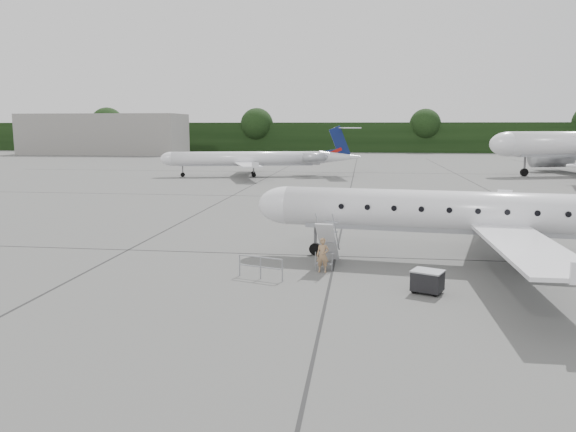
# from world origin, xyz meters

# --- Properties ---
(ground) EXTENTS (320.00, 320.00, 0.00)m
(ground) POSITION_xyz_m (0.00, 0.00, 0.00)
(ground) COLOR #585856
(ground) RESTS_ON ground
(treeline) EXTENTS (260.00, 4.00, 8.00)m
(treeline) POSITION_xyz_m (0.00, 130.00, 4.00)
(treeline) COLOR black
(treeline) RESTS_ON ground
(terminal_building) EXTENTS (40.00, 14.00, 10.00)m
(terminal_building) POSITION_xyz_m (-70.00, 110.00, 5.00)
(terminal_building) COLOR gray
(terminal_building) RESTS_ON ground
(main_regional_jet) EXTENTS (30.72, 23.75, 7.30)m
(main_regional_jet) POSITION_xyz_m (1.87, 3.22, 3.65)
(main_regional_jet) COLOR silver
(main_regional_jet) RESTS_ON ground
(airstair) EXTENTS (1.11, 2.33, 2.29)m
(airstair) POSITION_xyz_m (-6.83, 2.06, 1.14)
(airstair) COLOR silver
(airstair) RESTS_ON ground
(passenger) EXTENTS (0.64, 0.45, 1.64)m
(passenger) POSITION_xyz_m (-6.99, 0.80, 0.82)
(passenger) COLOR #9C7855
(passenger) RESTS_ON ground
(safety_railing) EXTENTS (2.11, 0.77, 1.00)m
(safety_railing) POSITION_xyz_m (-9.69, -0.74, 0.50)
(safety_railing) COLOR gray
(safety_railing) RESTS_ON ground
(baggage_cart) EXTENTS (1.47, 1.35, 1.02)m
(baggage_cart) POSITION_xyz_m (-2.45, -2.01, 0.51)
(baggage_cart) COLOR black
(baggage_cart) RESTS_ON ground
(bg_regional_left) EXTENTS (29.67, 24.09, 6.87)m
(bg_regional_left) POSITION_xyz_m (-21.22, 51.39, 3.44)
(bg_regional_left) COLOR silver
(bg_regional_left) RESTS_ON ground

